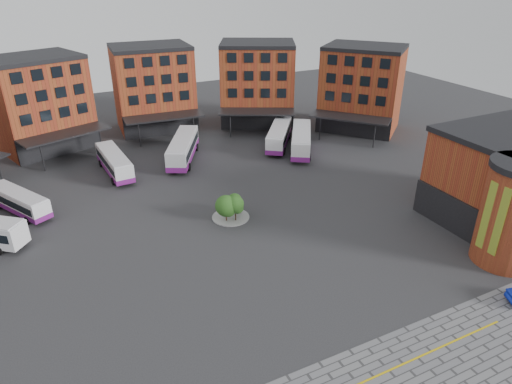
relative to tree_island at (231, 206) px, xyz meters
name	(u,v)px	position (x,y,z in m)	size (l,w,h in m)	color
ground	(262,278)	(-1.83, -11.50, -1.82)	(160.00, 160.00, 0.00)	#28282B
yellow_line	(374,377)	(0.17, -25.50, -1.79)	(26.00, 0.15, 0.02)	gold
main_building	(120,109)	(-6.60, 26.75, 5.40)	(94.14, 42.48, 14.60)	brown
east_building	(508,183)	(26.88, -14.56, 3.47)	(17.40, 15.40, 10.60)	brown
tree_island	(231,206)	(0.00, 0.00, 0.00)	(4.40, 4.40, 3.29)	gray
bus_b	(19,201)	(-21.94, 12.75, -0.30)	(6.84, 9.82, 2.80)	white
bus_c	(114,162)	(-9.49, 19.48, -0.11)	(3.38, 11.35, 3.16)	silver
bus_d	(183,148)	(0.82, 19.98, 0.11)	(8.44, 12.58, 3.57)	silver
bus_e	(279,135)	(16.83, 19.01, -0.02)	(9.23, 11.14, 3.34)	white
bus_f	(301,140)	(18.79, 15.32, 0.07)	(9.00, 11.98, 3.49)	silver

